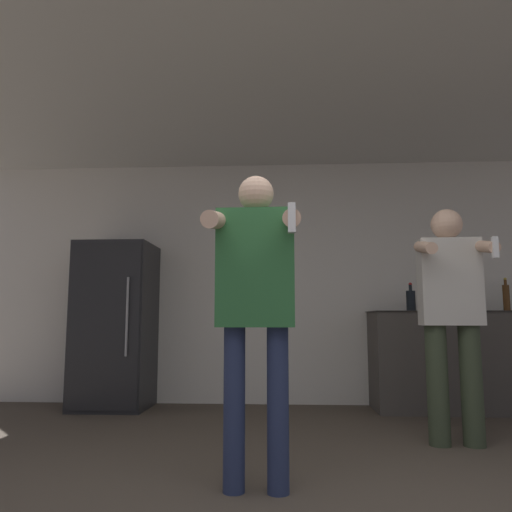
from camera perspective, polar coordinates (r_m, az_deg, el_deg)
The scene contains 10 objects.
wall_back at distance 5.34m, azimuth 4.16°, elevation -2.89°, with size 7.00×0.06×2.55m.
ceiling_slab at distance 3.99m, azimuth 4.41°, elevation 18.11°, with size 7.00×3.90×0.05m.
refrigerator at distance 5.24m, azimuth -15.78°, elevation -7.57°, with size 0.71×0.70×1.63m.
counter at distance 5.29m, azimuth 22.23°, elevation -11.00°, with size 1.68×0.62×0.95m.
bottle_brown_liquor at distance 5.14m, azimuth 17.28°, elevation -4.83°, with size 0.09×0.09×0.28m.
bottle_tall_gin at distance 5.31m, azimuth 23.41°, elevation -4.58°, with size 0.09×0.09×0.31m.
bottle_red_label at distance 5.43m, azimuth 26.69°, elevation -4.19°, with size 0.06×0.06×0.32m.
bottle_amber_bourbon at distance 5.19m, azimuth 19.35°, elevation -4.95°, with size 0.07×0.07×0.25m.
person_woman_foreground at distance 2.63m, azimuth -0.01°, elevation -4.19°, with size 0.49×0.47×1.64m.
person_man_side at distance 3.83m, azimuth 21.41°, elevation -5.73°, with size 0.50×0.49×1.67m.
Camera 1 is at (-0.09, -1.91, 0.86)m, focal length 35.00 mm.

